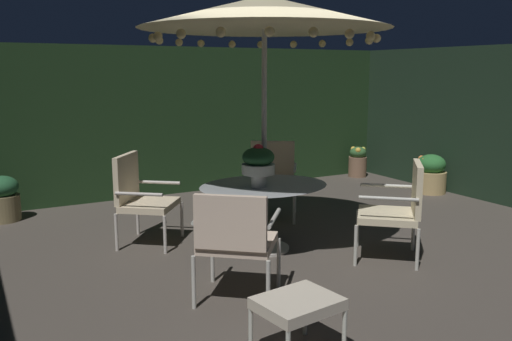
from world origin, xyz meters
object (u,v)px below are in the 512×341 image
(ottoman_footrest, at_px, (298,306))
(potted_plant_right_far, at_px, (358,162))
(potted_plant_left_near, at_px, (431,174))
(patio_umbrella, at_px, (264,13))
(patio_chair_northeast, at_px, (140,194))
(patio_chair_southeast, at_px, (399,205))
(potted_plant_front_corner, at_px, (3,198))
(patio_chair_north, at_px, (272,174))
(centerpiece_planter, at_px, (258,162))
(patio_dining_table, at_px, (264,197))
(patio_chair_east, at_px, (235,237))

(ottoman_footrest, distance_m, potted_plant_right_far, 6.62)
(potted_plant_left_near, xyz_separation_m, potted_plant_right_far, (-0.16, 1.63, -0.02))
(patio_umbrella, distance_m, patio_chair_northeast, 2.40)
(patio_chair_northeast, bearing_deg, patio_chair_southeast, -39.55)
(potted_plant_front_corner, xyz_separation_m, potted_plant_left_near, (6.16, -1.49, 0.00))
(patio_chair_north, height_order, potted_plant_front_corner, patio_chair_north)
(centerpiece_planter, bearing_deg, potted_plant_right_far, 37.82)
(patio_chair_northeast, distance_m, ottoman_footrest, 2.96)
(patio_dining_table, distance_m, potted_plant_front_corner, 3.59)
(patio_chair_northeast, xyz_separation_m, potted_plant_left_near, (4.85, 0.28, -0.27))
(patio_umbrella, xyz_separation_m, potted_plant_left_near, (3.74, 1.15, -2.21))
(potted_plant_right_far, bearing_deg, patio_chair_northeast, -157.89)
(patio_chair_north, bearing_deg, potted_plant_left_near, -0.38)
(patio_chair_southeast, xyz_separation_m, ottoman_footrest, (-1.99, -1.15, -0.20))
(patio_chair_southeast, bearing_deg, patio_umbrella, 138.96)
(centerpiece_planter, height_order, potted_plant_right_far, centerpiece_planter)
(patio_chair_northeast, height_order, potted_plant_left_near, patio_chair_northeast)
(patio_dining_table, distance_m, ottoman_footrest, 2.29)
(patio_chair_northeast, height_order, potted_plant_front_corner, patio_chair_northeast)
(patio_chair_southeast, bearing_deg, patio_chair_north, 97.61)
(patio_chair_east, bearing_deg, potted_plant_right_far, 40.80)
(centerpiece_planter, xyz_separation_m, potted_plant_left_near, (3.87, 1.25, -0.69))
(potted_plant_front_corner, bearing_deg, patio_chair_north, -24.73)
(patio_dining_table, xyz_separation_m, patio_chair_northeast, (-1.11, 0.87, -0.01))
(patio_chair_north, relative_size, potted_plant_front_corner, 1.67)
(potted_plant_right_far, bearing_deg, ottoman_footrest, -132.82)
(centerpiece_planter, xyz_separation_m, potted_plant_front_corner, (-2.29, 2.75, -0.70))
(ottoman_footrest, bearing_deg, potted_plant_front_corner, 107.54)
(patio_chair_east, height_order, potted_plant_right_far, patio_chair_east)
(ottoman_footrest, bearing_deg, potted_plant_right_far, 47.18)
(centerpiece_planter, bearing_deg, patio_dining_table, 38.69)
(patio_chair_southeast, xyz_separation_m, potted_plant_front_corner, (-3.48, 3.57, -0.27))
(patio_chair_east, xyz_separation_m, potted_plant_left_near, (4.63, 2.23, -0.27))
(patio_dining_table, relative_size, patio_chair_northeast, 1.40)
(patio_umbrella, height_order, potted_plant_right_far, patio_umbrella)
(patio_dining_table, height_order, centerpiece_planter, centerpiece_planter)
(patio_chair_northeast, relative_size, patio_chair_east, 1.05)
(patio_chair_east, bearing_deg, ottoman_footrest, -91.70)
(patio_umbrella, xyz_separation_m, patio_chair_east, (-0.89, -1.08, -1.94))
(patio_chair_northeast, xyz_separation_m, potted_plant_right_far, (4.69, 1.91, -0.29))
(potted_plant_right_far, bearing_deg, potted_plant_left_near, -84.37)
(centerpiece_planter, height_order, ottoman_footrest, centerpiece_planter)
(centerpiece_planter, relative_size, patio_chair_northeast, 0.45)
(centerpiece_planter, relative_size, ottoman_footrest, 0.78)
(patio_chair_northeast, bearing_deg, potted_plant_left_near, 3.30)
(patio_chair_east, bearing_deg, patio_chair_northeast, 96.43)
(patio_dining_table, xyz_separation_m, patio_umbrella, (-0.00, 0.00, 1.93))
(ottoman_footrest, distance_m, potted_plant_left_near, 5.67)
(patio_chair_northeast, bearing_deg, patio_umbrella, -38.06)
(patio_chair_north, height_order, patio_chair_southeast, patio_chair_southeast)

